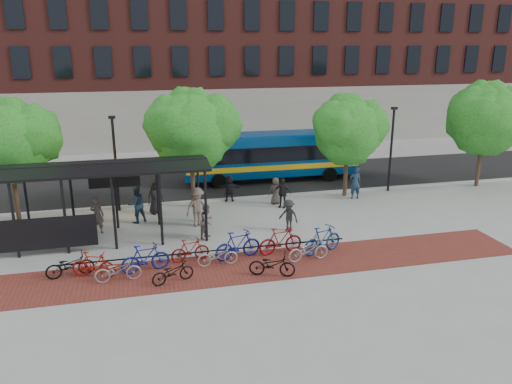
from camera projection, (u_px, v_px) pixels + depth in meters
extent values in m
plane|color=#9E9E99|center=(260.00, 222.00, 25.31)|extent=(160.00, 160.00, 0.00)
cube|color=black|center=(231.00, 181.00, 32.76)|extent=(160.00, 8.00, 0.01)
cube|color=#B7B7B2|center=(244.00, 198.00, 29.02)|extent=(160.00, 0.25, 0.12)
cube|color=maroon|center=(242.00, 267.00, 20.20)|extent=(24.00, 3.00, 0.01)
cube|color=black|center=(207.00, 261.00, 20.75)|extent=(12.00, 0.05, 0.95)
cube|color=maroon|center=(295.00, 29.00, 48.91)|extent=(55.00, 14.00, 20.00)
cylinder|color=black|center=(14.00, 221.00, 20.65)|extent=(0.12, 0.12, 3.30)
cylinder|color=black|center=(27.00, 202.00, 23.16)|extent=(0.12, 0.12, 3.30)
cylinder|color=black|center=(65.00, 217.00, 21.09)|extent=(0.12, 0.12, 3.30)
cylinder|color=black|center=(72.00, 199.00, 23.61)|extent=(0.12, 0.12, 3.30)
cylinder|color=black|center=(114.00, 213.00, 21.54)|extent=(0.12, 0.12, 3.30)
cylinder|color=black|center=(116.00, 196.00, 24.06)|extent=(0.12, 0.12, 3.30)
cylinder|color=black|center=(161.00, 210.00, 21.99)|extent=(0.12, 0.12, 3.30)
cylinder|color=black|center=(158.00, 193.00, 24.51)|extent=(0.12, 0.12, 3.30)
cylinder|color=black|center=(206.00, 207.00, 22.44)|extent=(0.12, 0.12, 3.30)
cylinder|color=black|center=(198.00, 190.00, 24.96)|extent=(0.12, 0.12, 3.30)
cube|color=black|center=(41.00, 234.00, 21.01)|extent=(4.50, 0.08, 1.40)
cube|color=black|center=(87.00, 171.00, 21.41)|extent=(10.60, 1.65, 0.29)
cube|color=black|center=(89.00, 164.00, 22.71)|extent=(10.60, 1.65, 0.29)
cube|color=black|center=(91.00, 168.00, 23.48)|extent=(9.00, 0.10, 0.40)
cube|color=black|center=(114.00, 180.00, 23.94)|extent=(2.40, 0.12, 0.70)
cube|color=#FF7200|center=(114.00, 180.00, 24.01)|extent=(2.20, 0.02, 0.55)
cylinder|color=#382619|center=(16.00, 197.00, 25.35)|extent=(0.24, 0.24, 2.38)
sphere|color=#1C671B|center=(8.00, 143.00, 24.55)|extent=(4.00, 4.00, 4.00)
sphere|color=#1C671B|center=(30.00, 136.00, 24.87)|extent=(3.20, 3.20, 3.20)
sphere|color=#1C671B|center=(10.00, 126.00, 24.72)|extent=(2.80, 2.80, 2.80)
cylinder|color=#382619|center=(193.00, 185.00, 27.35)|extent=(0.24, 0.24, 2.52)
sphere|color=#1C671B|center=(191.00, 132.00, 26.51)|extent=(4.20, 4.20, 4.20)
sphere|color=#1C671B|center=(210.00, 125.00, 26.84)|extent=(3.36, 3.36, 3.36)
sphere|color=#1C671B|center=(175.00, 126.00, 25.92)|extent=(3.15, 3.15, 3.15)
sphere|color=#1C671B|center=(191.00, 115.00, 26.67)|extent=(2.94, 2.94, 2.94)
cylinder|color=#382619|center=(345.00, 177.00, 29.40)|extent=(0.24, 0.24, 2.27)
sphere|color=#1C671B|center=(348.00, 132.00, 28.64)|extent=(3.80, 3.80, 3.80)
sphere|color=#1C671B|center=(362.00, 126.00, 28.96)|extent=(3.04, 3.04, 3.04)
sphere|color=#1C671B|center=(338.00, 127.00, 28.08)|extent=(2.85, 2.85, 2.85)
sphere|color=#1C671B|center=(347.00, 117.00, 28.81)|extent=(2.66, 2.66, 2.66)
cylinder|color=#382619|center=(478.00, 167.00, 31.40)|extent=(0.24, 0.24, 2.45)
sphere|color=#1C671B|center=(485.00, 120.00, 30.54)|extent=(4.40, 4.40, 4.40)
sphere|color=#1C671B|center=(499.00, 114.00, 30.89)|extent=(3.52, 3.52, 3.52)
sphere|color=#1C671B|center=(476.00, 114.00, 29.95)|extent=(3.30, 3.30, 3.30)
sphere|color=#1C671B|center=(483.00, 106.00, 30.71)|extent=(3.08, 3.08, 3.08)
cylinder|color=black|center=(116.00, 166.00, 26.38)|extent=(0.14, 0.14, 5.00)
cube|color=black|center=(112.00, 117.00, 25.64)|extent=(0.35, 0.20, 0.15)
cylinder|color=black|center=(391.00, 151.00, 29.97)|extent=(0.14, 0.14, 5.00)
cube|color=black|center=(394.00, 108.00, 29.24)|extent=(0.35, 0.20, 0.15)
cube|color=navy|center=(271.00, 154.00, 32.69)|extent=(11.51, 2.62, 2.63)
cube|color=black|center=(271.00, 151.00, 32.63)|extent=(11.29, 2.66, 0.96)
cube|color=yellow|center=(271.00, 163.00, 32.88)|extent=(11.40, 2.67, 0.34)
cube|color=navy|center=(271.00, 135.00, 32.33)|extent=(11.28, 2.37, 0.17)
cylinder|color=black|center=(219.00, 181.00, 31.11)|extent=(0.92, 0.28, 0.92)
cylinder|color=black|center=(213.00, 171.00, 33.44)|extent=(0.92, 0.28, 0.92)
cylinder|color=black|center=(330.00, 174.00, 32.69)|extent=(0.92, 0.28, 0.92)
cylinder|color=black|center=(317.00, 166.00, 35.01)|extent=(0.92, 0.28, 0.92)
imported|color=black|center=(70.00, 265.00, 19.27)|extent=(1.89, 0.96, 0.95)
imported|color=#9B160E|center=(94.00, 265.00, 19.20)|extent=(1.82, 1.03, 1.06)
imported|color=gray|center=(118.00, 270.00, 18.89)|extent=(1.77, 0.69, 0.91)
imported|color=navy|center=(145.00, 258.00, 19.65)|extent=(2.01, 0.91, 1.16)
imported|color=black|center=(173.00, 272.00, 18.78)|extent=(1.76, 1.06, 0.87)
imported|color=maroon|center=(190.00, 250.00, 20.66)|extent=(1.69, 0.73, 0.98)
imported|color=#A1A1A3|center=(218.00, 255.00, 20.25)|extent=(1.67, 0.61, 0.87)
imported|color=navy|center=(238.00, 245.00, 20.85)|extent=(2.13, 1.03, 1.23)
imported|color=black|center=(272.00, 265.00, 19.33)|extent=(1.91, 1.21, 0.95)
imported|color=maroon|center=(280.00, 241.00, 21.35)|extent=(2.06, 0.85, 1.20)
imported|color=#A2A2A5|center=(308.00, 250.00, 20.71)|extent=(1.83, 0.78, 0.93)
imported|color=navy|center=(322.00, 240.00, 21.42)|extent=(2.12, 1.28, 1.23)
imported|color=black|center=(155.00, 197.00, 26.34)|extent=(1.05, 0.87, 1.85)
imported|color=#473D39|center=(97.00, 215.00, 23.65)|extent=(0.76, 0.64, 1.79)
imported|color=#1F3649|center=(136.00, 204.00, 25.00)|extent=(1.18, 1.08, 1.95)
imported|color=brown|center=(197.00, 207.00, 24.48)|extent=(1.46, 1.16, 1.97)
imported|color=black|center=(282.00, 193.00, 27.35)|extent=(1.04, 0.88, 1.67)
imported|color=black|center=(229.00, 188.00, 28.43)|extent=(1.45, 0.59, 1.52)
imported|color=#433935|center=(276.00, 191.00, 27.96)|extent=(0.75, 0.50, 1.52)
imported|color=#1E3047|center=(355.00, 183.00, 28.88)|extent=(0.71, 0.48, 1.91)
imported|color=brown|center=(207.00, 221.00, 23.02)|extent=(0.99, 1.01, 1.65)
imported|color=black|center=(289.00, 215.00, 23.92)|extent=(1.12, 1.13, 1.57)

